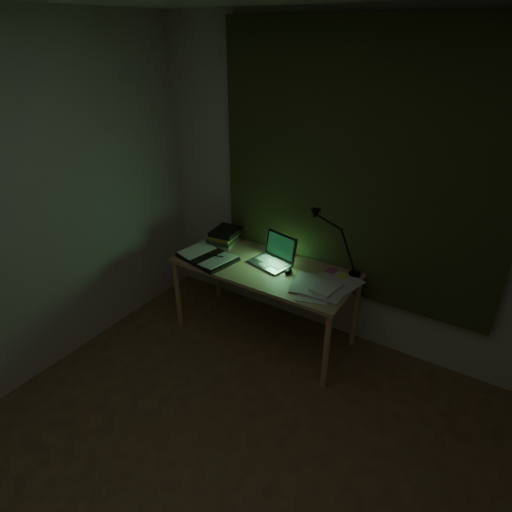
{
  "coord_description": "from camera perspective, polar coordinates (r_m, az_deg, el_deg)",
  "views": [
    {
      "loc": [
        1.01,
        -0.96,
        2.35
      ],
      "look_at": [
        -0.55,
        1.48,
        0.82
      ],
      "focal_mm": 30.0,
      "sensor_mm": 36.0,
      "label": 1
    }
  ],
  "objects": [
    {
      "name": "open_textbook",
      "position": [
        3.55,
        -6.48,
        -0.08
      ],
      "size": [
        0.5,
        0.4,
        0.04
      ],
      "primitive_type": null,
      "rotation": [
        0.0,
        0.0,
        -0.19
      ],
      "color": "silver",
      "rests_on": "desk"
    },
    {
      "name": "laptop",
      "position": [
        3.41,
        1.89,
        0.6
      ],
      "size": [
        0.39,
        0.42,
        0.23
      ],
      "primitive_type": null,
      "rotation": [
        0.0,
        0.0,
        -0.23
      ],
      "color": "#AEAEB3",
      "rests_on": "desk"
    },
    {
      "name": "curtain",
      "position": [
        3.21,
        13.2,
        10.93
      ],
      "size": [
        2.2,
        0.06,
        2.0
      ],
      "primitive_type": "cube",
      "color": "#30381C",
      "rests_on": "wall_back"
    },
    {
      "name": "desk_lamp",
      "position": [
        3.28,
        13.47,
        1.3
      ],
      "size": [
        0.38,
        0.33,
        0.5
      ],
      "primitive_type": null,
      "rotation": [
        0.0,
        0.0,
        -0.22
      ],
      "color": "black",
      "rests_on": "desk"
    },
    {
      "name": "desk",
      "position": [
        3.6,
        1.03,
        -6.05
      ],
      "size": [
        1.48,
        0.65,
        0.67
      ],
      "primitive_type": null,
      "color": "tan",
      "rests_on": "floor"
    },
    {
      "name": "wall_back",
      "position": [
        3.31,
        13.08,
        7.78
      ],
      "size": [
        3.5,
        0.0,
        2.5
      ],
      "primitive_type": "cube",
      "color": "beige",
      "rests_on": "ground"
    },
    {
      "name": "mouse",
      "position": [
        3.34,
        4.32,
        -2.02
      ],
      "size": [
        0.07,
        0.09,
        0.03
      ],
      "primitive_type": "ellipsoid",
      "rotation": [
        0.0,
        0.0,
        0.15
      ],
      "color": "black",
      "rests_on": "desk"
    },
    {
      "name": "book_stack",
      "position": [
        3.78,
        -4.17,
        2.67
      ],
      "size": [
        0.27,
        0.3,
        0.14
      ],
      "primitive_type": null,
      "rotation": [
        0.0,
        0.0,
        0.25
      ],
      "color": "silver",
      "rests_on": "desk"
    },
    {
      "name": "loose_papers",
      "position": [
        3.2,
        8.61,
        -3.83
      ],
      "size": [
        0.45,
        0.47,
        0.02
      ],
      "primitive_type": null,
      "rotation": [
        0.0,
        0.0,
        -0.28
      ],
      "color": "silver",
      "rests_on": "desk"
    },
    {
      "name": "sticky_pink",
      "position": [
        3.4,
        10.05,
        -1.97
      ],
      "size": [
        0.08,
        0.08,
        0.02
      ],
      "primitive_type": "cube",
      "rotation": [
        0.0,
        0.0,
        -0.15
      ],
      "color": "#CB4E88",
      "rests_on": "desk"
    },
    {
      "name": "sticky_yellow",
      "position": [
        3.34,
        11.48,
        -2.72
      ],
      "size": [
        0.09,
        0.09,
        0.02
      ],
      "primitive_type": "cube",
      "rotation": [
        0.0,
        0.0,
        -0.28
      ],
      "color": "#F7FF35",
      "rests_on": "desk"
    }
  ]
}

